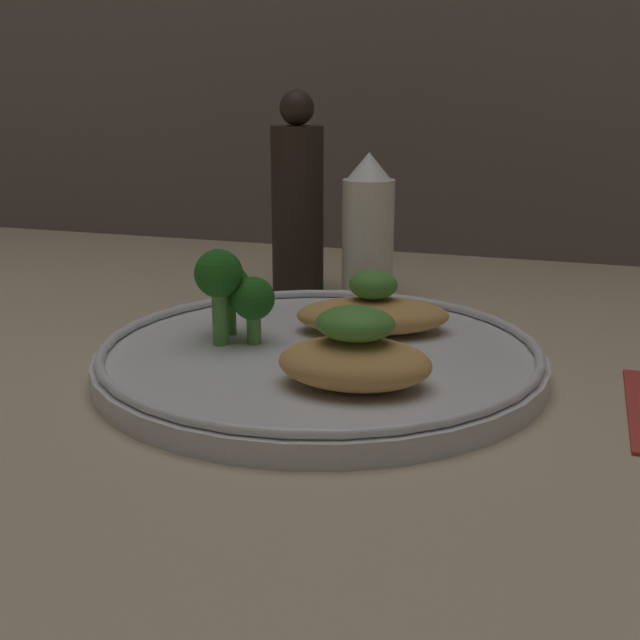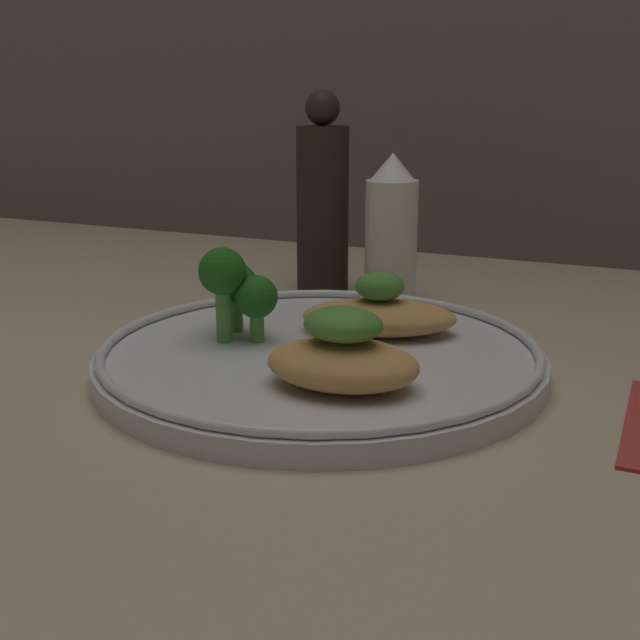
% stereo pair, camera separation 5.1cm
% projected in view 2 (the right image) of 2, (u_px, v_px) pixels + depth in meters
% --- Properties ---
extents(ground_plane, '(1.80, 1.80, 0.01)m').
position_uv_depth(ground_plane, '(320.00, 378.00, 0.52)').
color(ground_plane, tan).
extents(plate, '(0.29, 0.29, 0.02)m').
position_uv_depth(plate, '(320.00, 356.00, 0.51)').
color(plate, silver).
rests_on(plate, ground_plane).
extents(grilled_meat_front, '(0.09, 0.07, 0.05)m').
position_uv_depth(grilled_meat_front, '(343.00, 357.00, 0.44)').
color(grilled_meat_front, tan).
rests_on(grilled_meat_front, plate).
extents(grilled_meat_middle, '(0.12, 0.09, 0.04)m').
position_uv_depth(grilled_meat_middle, '(379.00, 314.00, 0.54)').
color(grilled_meat_middle, tan).
rests_on(grilled_meat_middle, plate).
extents(broccoli_bunch, '(0.05, 0.05, 0.06)m').
position_uv_depth(broccoli_bunch, '(237.00, 285.00, 0.53)').
color(broccoli_bunch, '#569942').
rests_on(broccoli_bunch, plate).
extents(sauce_bottle, '(0.04, 0.04, 0.12)m').
position_uv_depth(sauce_bottle, '(391.00, 231.00, 0.68)').
color(sauce_bottle, silver).
rests_on(sauce_bottle, ground_plane).
extents(pepper_grinder, '(0.05, 0.05, 0.17)m').
position_uv_depth(pepper_grinder, '(323.00, 203.00, 0.69)').
color(pepper_grinder, black).
rests_on(pepper_grinder, ground_plane).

